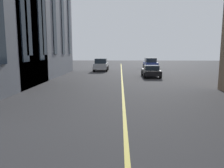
{
  "coord_description": "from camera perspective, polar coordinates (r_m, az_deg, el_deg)",
  "views": [
    {
      "loc": [
        6.25,
        0.21,
        2.96
      ],
      "look_at": [
        16.15,
        0.58,
        1.49
      ],
      "focal_mm": 35.29,
      "sensor_mm": 36.0,
      "label": 1
    }
  ],
  "objects": [
    {
      "name": "car_blue_parked_b",
      "position": [
        37.87,
        9.91,
        5.28
      ],
      "size": [
        4.7,
        2.14,
        1.88
      ],
      "color": "navy",
      "rests_on": "ground_plane"
    },
    {
      "name": "lane_centre_line",
      "position": [
        14.07,
        2.94,
        -3.71
      ],
      "size": [
        80.0,
        0.16,
        0.01
      ],
      "color": "#D8C64C",
      "rests_on": "ground_plane"
    },
    {
      "name": "car_silver_oncoming",
      "position": [
        34.05,
        -2.84,
        5.06
      ],
      "size": [
        4.7,
        2.14,
        1.88
      ],
      "color": "#B7BABF",
      "rests_on": "ground_plane"
    },
    {
      "name": "car_black_near",
      "position": [
        26.11,
        10.07,
        3.33
      ],
      "size": [
        4.4,
        1.95,
        1.37
      ],
      "color": "black",
      "rests_on": "ground_plane"
    }
  ]
}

